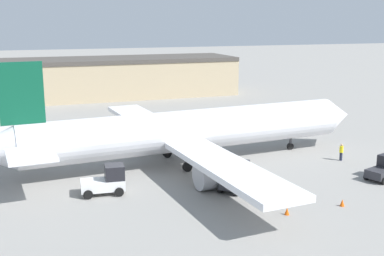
{
  "coord_description": "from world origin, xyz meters",
  "views": [
    {
      "loc": [
        -15.5,
        -43.13,
        13.76
      ],
      "look_at": [
        0.0,
        0.0,
        3.48
      ],
      "focal_mm": 45.0,
      "sensor_mm": 36.0,
      "label": 1
    }
  ],
  "objects_px": {
    "airplane": "(183,132)",
    "belt_loader_truck": "(236,177)",
    "ground_crew_worker": "(341,152)",
    "safety_cone_near": "(342,203)",
    "safety_cone_far": "(287,211)",
    "baggage_tug": "(384,169)",
    "pushback_tug": "(107,181)"
  },
  "relations": [
    {
      "from": "airplane",
      "to": "belt_loader_truck",
      "type": "distance_m",
      "value": 8.86
    },
    {
      "from": "ground_crew_worker",
      "to": "safety_cone_near",
      "type": "xyz_separation_m",
      "value": [
        -7.49,
        -10.26,
        -0.65
      ]
    },
    {
      "from": "airplane",
      "to": "belt_loader_truck",
      "type": "height_order",
      "value": "airplane"
    },
    {
      "from": "ground_crew_worker",
      "to": "safety_cone_far",
      "type": "relative_size",
      "value": 3.16
    },
    {
      "from": "belt_loader_truck",
      "to": "safety_cone_near",
      "type": "height_order",
      "value": "belt_loader_truck"
    },
    {
      "from": "baggage_tug",
      "to": "pushback_tug",
      "type": "distance_m",
      "value": 24.2
    },
    {
      "from": "baggage_tug",
      "to": "belt_loader_truck",
      "type": "height_order",
      "value": "belt_loader_truck"
    },
    {
      "from": "airplane",
      "to": "pushback_tug",
      "type": "height_order",
      "value": "airplane"
    },
    {
      "from": "airplane",
      "to": "safety_cone_far",
      "type": "distance_m",
      "value": 15.27
    },
    {
      "from": "airplane",
      "to": "ground_crew_worker",
      "type": "relative_size",
      "value": 23.24
    },
    {
      "from": "belt_loader_truck",
      "to": "safety_cone_far",
      "type": "relative_size",
      "value": 6.38
    },
    {
      "from": "safety_cone_far",
      "to": "ground_crew_worker",
      "type": "bearing_deg",
      "value": 39.94
    },
    {
      "from": "safety_cone_near",
      "to": "baggage_tug",
      "type": "bearing_deg",
      "value": 28.98
    },
    {
      "from": "ground_crew_worker",
      "to": "baggage_tug",
      "type": "bearing_deg",
      "value": 166.52
    },
    {
      "from": "baggage_tug",
      "to": "pushback_tug",
      "type": "relative_size",
      "value": 0.95
    },
    {
      "from": "airplane",
      "to": "ground_crew_worker",
      "type": "height_order",
      "value": "airplane"
    },
    {
      "from": "belt_loader_truck",
      "to": "safety_cone_near",
      "type": "distance_m",
      "value": 8.67
    },
    {
      "from": "ground_crew_worker",
      "to": "baggage_tug",
      "type": "xyz_separation_m",
      "value": [
        -0.02,
        -6.12,
        0.02
      ]
    },
    {
      "from": "baggage_tug",
      "to": "safety_cone_near",
      "type": "height_order",
      "value": "baggage_tug"
    },
    {
      "from": "pushback_tug",
      "to": "belt_loader_truck",
      "type": "bearing_deg",
      "value": -8.27
    },
    {
      "from": "pushback_tug",
      "to": "safety_cone_near",
      "type": "bearing_deg",
      "value": -22.92
    },
    {
      "from": "baggage_tug",
      "to": "belt_loader_truck",
      "type": "relative_size",
      "value": 0.98
    },
    {
      "from": "airplane",
      "to": "safety_cone_near",
      "type": "distance_m",
      "value": 16.83
    },
    {
      "from": "pushback_tug",
      "to": "safety_cone_far",
      "type": "distance_m",
      "value": 14.49
    },
    {
      "from": "ground_crew_worker",
      "to": "safety_cone_near",
      "type": "bearing_deg",
      "value": 130.56
    },
    {
      "from": "ground_crew_worker",
      "to": "belt_loader_truck",
      "type": "height_order",
      "value": "belt_loader_truck"
    },
    {
      "from": "airplane",
      "to": "safety_cone_far",
      "type": "relative_size",
      "value": 73.38
    },
    {
      "from": "belt_loader_truck",
      "to": "safety_cone_far",
      "type": "distance_m",
      "value": 6.43
    },
    {
      "from": "belt_loader_truck",
      "to": "pushback_tug",
      "type": "height_order",
      "value": "pushback_tug"
    },
    {
      "from": "safety_cone_near",
      "to": "airplane",
      "type": "bearing_deg",
      "value": 117.72
    },
    {
      "from": "belt_loader_truck",
      "to": "safety_cone_near",
      "type": "xyz_separation_m",
      "value": [
        5.95,
        -6.25,
        -0.79
      ]
    },
    {
      "from": "ground_crew_worker",
      "to": "belt_loader_truck",
      "type": "xyz_separation_m",
      "value": [
        -13.44,
        -4.01,
        0.14
      ]
    }
  ]
}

